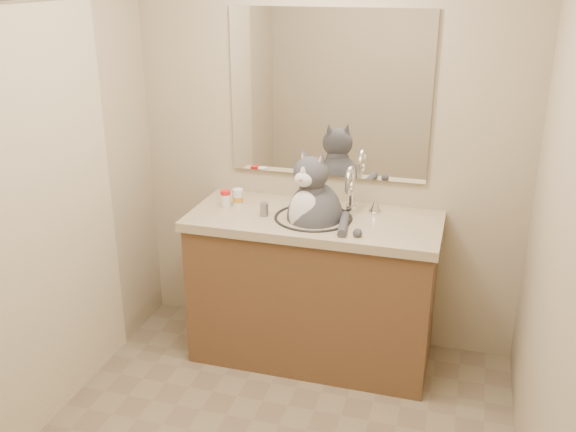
# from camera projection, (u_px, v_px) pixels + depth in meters

# --- Properties ---
(room) EXTENTS (2.22, 2.52, 2.42)m
(room) POSITION_uv_depth(u_px,v_px,m) (253.00, 218.00, 2.42)
(room) COLOR #827359
(room) RESTS_ON ground
(vanity) EXTENTS (1.34, 0.59, 1.12)m
(vanity) POSITION_uv_depth(u_px,v_px,m) (313.00, 285.00, 3.55)
(vanity) COLOR brown
(vanity) RESTS_ON ground
(mirror) EXTENTS (1.10, 0.02, 0.90)m
(mirror) POSITION_uv_depth(u_px,v_px,m) (328.00, 95.00, 3.43)
(mirror) COLOR white
(mirror) RESTS_ON room
(shower_curtain) EXTENTS (0.02, 1.30, 1.93)m
(shower_curtain) POSITION_uv_depth(u_px,v_px,m) (38.00, 222.00, 2.84)
(shower_curtain) COLOR beige
(shower_curtain) RESTS_ON ground
(cat) EXTENTS (0.40, 0.43, 0.59)m
(cat) POSITION_uv_depth(u_px,v_px,m) (314.00, 213.00, 3.37)
(cat) COLOR #414146
(cat) RESTS_ON vanity
(pill_bottle_redcap) EXTENTS (0.07, 0.07, 0.09)m
(pill_bottle_redcap) POSITION_uv_depth(u_px,v_px,m) (226.00, 199.00, 3.53)
(pill_bottle_redcap) COLOR white
(pill_bottle_redcap) RESTS_ON vanity
(pill_bottle_orange) EXTENTS (0.07, 0.07, 0.10)m
(pill_bottle_orange) POSITION_uv_depth(u_px,v_px,m) (238.00, 198.00, 3.55)
(pill_bottle_orange) COLOR white
(pill_bottle_orange) RESTS_ON vanity
(grey_canister) EXTENTS (0.05, 0.05, 0.07)m
(grey_canister) POSITION_uv_depth(u_px,v_px,m) (264.00, 209.00, 3.41)
(grey_canister) COLOR slate
(grey_canister) RESTS_ON vanity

